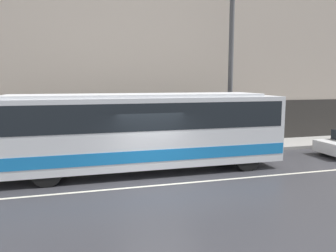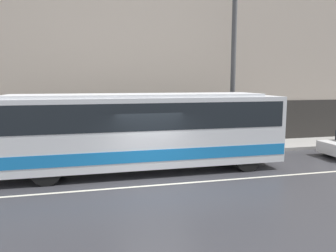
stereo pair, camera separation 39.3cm
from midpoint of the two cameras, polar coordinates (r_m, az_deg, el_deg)
ground_plane at (r=11.78m, az=-1.42°, el=-10.32°), size 60.00×60.00×0.00m
sidewalk at (r=16.78m, az=-5.35°, el=-4.57°), size 60.00×2.56×0.17m
building_facade at (r=17.85m, az=-6.25°, el=11.64°), size 60.00×0.35×10.13m
lane_stripe at (r=11.78m, az=-1.42°, el=-10.30°), size 54.00×0.14×0.01m
transit_bus at (r=13.26m, az=-4.20°, el=-0.38°), size 11.79×2.52×3.17m
utility_pole_near at (r=17.50m, az=11.93°, el=9.89°), size 0.26×0.26×8.38m
pedestrian_waiting at (r=16.44m, az=-18.89°, el=-2.18°), size 0.36×0.36×1.65m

